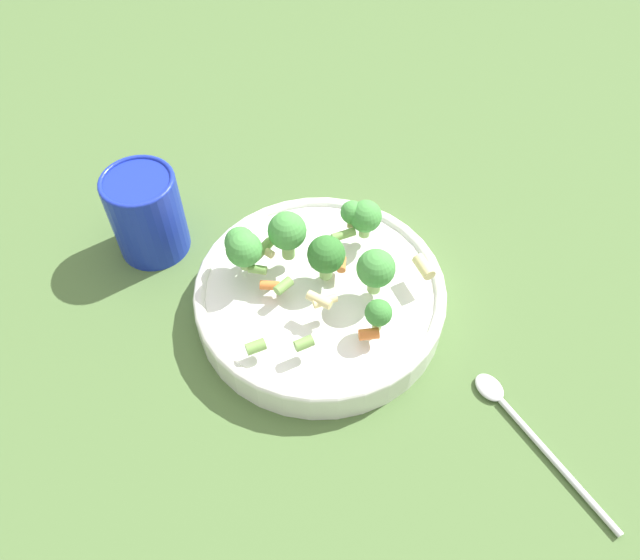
# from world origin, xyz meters

# --- Properties ---
(ground_plane) EXTENTS (3.00, 3.00, 0.00)m
(ground_plane) POSITION_xyz_m (0.00, 0.00, 0.00)
(ground_plane) COLOR #4C6B38
(bowl) EXTENTS (0.29, 0.29, 0.05)m
(bowl) POSITION_xyz_m (0.00, 0.00, 0.02)
(bowl) COLOR white
(bowl) RESTS_ON ground_plane
(pasta_salad) EXTENTS (0.23, 0.23, 0.07)m
(pasta_salad) POSITION_xyz_m (-0.01, 0.02, 0.08)
(pasta_salad) COLOR #8CB766
(pasta_salad) RESTS_ON bowl
(cup) EXTENTS (0.09, 0.09, 0.11)m
(cup) POSITION_xyz_m (-0.23, -0.01, 0.06)
(cup) COLOR #192DAD
(cup) RESTS_ON ground_plane
(spoon) EXTENTS (0.18, 0.12, 0.01)m
(spoon) POSITION_xyz_m (0.25, -0.04, 0.01)
(spoon) COLOR silver
(spoon) RESTS_ON ground_plane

